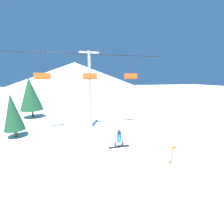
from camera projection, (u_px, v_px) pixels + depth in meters
ground_plane at (111, 179)px, 9.91m from camera, size 220.00×220.00×0.00m
mountain_ridge at (75, 76)px, 84.07m from camera, size 78.07×78.07×14.56m
snow_ramp at (134, 172)px, 9.24m from camera, size 2.96×4.51×1.71m
snowboarder at (119, 139)px, 10.58m from camera, size 1.54×0.33×1.29m
chairlift at (90, 83)px, 18.84m from camera, size 19.14×0.44×9.71m
pine_tree_near at (12, 112)px, 16.35m from camera, size 2.13×2.13×4.90m
pine_tree_far at (30, 94)px, 24.37m from camera, size 3.54×3.54×6.54m
trail_marker at (172, 155)px, 11.31m from camera, size 0.41×0.10×1.58m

